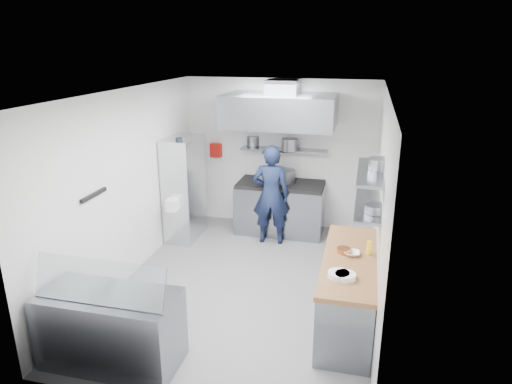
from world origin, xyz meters
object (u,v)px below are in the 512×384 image
(chef, at_px, (271,195))
(display_case, at_px, (111,328))
(gas_range, at_px, (280,209))
(wire_rack, at_px, (184,188))

(chef, height_order, display_case, chef)
(chef, bearing_deg, display_case, 68.17)
(gas_range, bearing_deg, display_case, -105.02)
(display_case, bearing_deg, wire_rack, 98.71)
(display_case, bearing_deg, chef, 74.06)
(chef, height_order, wire_rack, wire_rack)
(gas_range, xyz_separation_m, chef, (-0.08, -0.51, 0.44))
(wire_rack, distance_m, display_case, 3.53)
(gas_range, bearing_deg, wire_rack, -158.53)
(gas_range, distance_m, chef, 0.68)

